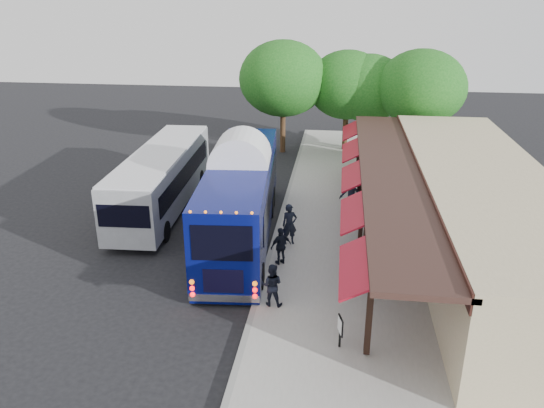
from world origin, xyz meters
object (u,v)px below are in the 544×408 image
at_px(coach_bus, 241,194).
at_px(city_bus, 162,177).
at_px(ped_d, 351,194).
at_px(ped_c, 281,246).
at_px(sign_board, 340,327).
at_px(ped_b, 272,285).
at_px(ped_a, 290,224).

xyz_separation_m(coach_bus, city_bus, (-4.56, 2.96, -0.38)).
height_order(city_bus, ped_d, city_bus).
bearing_deg(ped_c, ped_d, -151.45).
xyz_separation_m(ped_d, sign_board, (-0.42, -11.08, -0.19)).
relative_size(ped_b, sign_board, 1.48).
relative_size(coach_bus, ped_b, 7.79).
distance_m(ped_d, sign_board, 11.09).
height_order(city_bus, ped_b, city_bus).
xyz_separation_m(ped_a, ped_b, (-0.12, -4.91, -0.12)).
height_order(coach_bus, ped_d, coach_bus).
relative_size(ped_c, sign_board, 1.48).
xyz_separation_m(ped_a, ped_d, (2.65, 4.09, 0.01)).
xyz_separation_m(city_bus, ped_d, (9.41, 0.41, -0.61)).
height_order(coach_bus, ped_a, coach_bus).
xyz_separation_m(city_bus, ped_a, (6.77, -3.68, -0.62)).
relative_size(coach_bus, ped_d, 6.67).
distance_m(coach_bus, city_bus, 5.45).
relative_size(city_bus, ped_a, 6.31).
bearing_deg(ped_b, ped_a, -88.47).
relative_size(ped_a, ped_d, 0.99).
bearing_deg(coach_bus, city_bus, 142.64).
distance_m(coach_bus, ped_b, 6.11).
bearing_deg(ped_c, ped_a, -131.00).
xyz_separation_m(ped_b, sign_board, (2.35, -2.08, -0.06)).
xyz_separation_m(city_bus, ped_b, (6.65, -8.59, -0.73)).
height_order(ped_c, ped_d, ped_d).
distance_m(ped_b, sign_board, 3.13).
bearing_deg(ped_c, ped_b, 54.34).
bearing_deg(ped_a, city_bus, 131.75).
xyz_separation_m(coach_bus, ped_c, (2.05, -2.60, -1.12)).
bearing_deg(ped_b, city_bus, -49.34).
distance_m(ped_a, ped_d, 4.87).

